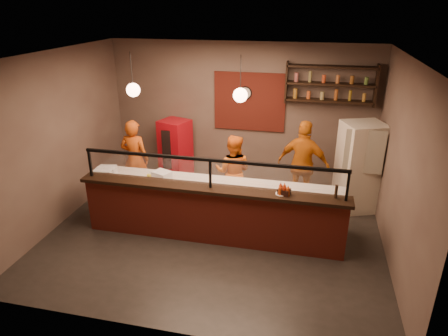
% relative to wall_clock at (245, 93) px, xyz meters
% --- Properties ---
extents(floor, '(6.00, 6.00, 0.00)m').
position_rel_wall_clock_xyz_m(floor, '(-0.10, -2.46, -2.10)').
color(floor, black).
rests_on(floor, ground).
extents(ceiling, '(6.00, 6.00, 0.00)m').
position_rel_wall_clock_xyz_m(ceiling, '(-0.10, -2.46, 1.10)').
color(ceiling, '#3B322D').
rests_on(ceiling, wall_back).
extents(wall_back, '(6.00, 0.00, 6.00)m').
position_rel_wall_clock_xyz_m(wall_back, '(-0.10, 0.04, -0.50)').
color(wall_back, '#6C5B4F').
rests_on(wall_back, floor).
extents(wall_left, '(0.00, 5.00, 5.00)m').
position_rel_wall_clock_xyz_m(wall_left, '(-3.10, -2.46, -0.50)').
color(wall_left, '#6C5B4F').
rests_on(wall_left, floor).
extents(wall_right, '(0.00, 5.00, 5.00)m').
position_rel_wall_clock_xyz_m(wall_right, '(2.90, -2.46, -0.50)').
color(wall_right, '#6C5B4F').
rests_on(wall_right, floor).
extents(wall_front, '(6.00, 0.00, 6.00)m').
position_rel_wall_clock_xyz_m(wall_front, '(-0.10, -4.96, -0.50)').
color(wall_front, '#6C5B4F').
rests_on(wall_front, floor).
extents(brick_patch, '(1.60, 0.04, 1.30)m').
position_rel_wall_clock_xyz_m(brick_patch, '(0.10, 0.01, -0.20)').
color(brick_patch, maroon).
rests_on(brick_patch, wall_back).
extents(service_counter, '(4.60, 0.25, 1.00)m').
position_rel_wall_clock_xyz_m(service_counter, '(-0.10, -2.76, -1.60)').
color(service_counter, maroon).
rests_on(service_counter, floor).
extents(counter_ledge, '(4.70, 0.37, 0.06)m').
position_rel_wall_clock_xyz_m(counter_ledge, '(-0.10, -2.76, -1.07)').
color(counter_ledge, black).
rests_on(counter_ledge, service_counter).
extents(worktop_cabinet, '(4.60, 0.75, 0.85)m').
position_rel_wall_clock_xyz_m(worktop_cabinet, '(-0.10, -2.26, -1.68)').
color(worktop_cabinet, gray).
rests_on(worktop_cabinet, floor).
extents(worktop, '(4.60, 0.75, 0.05)m').
position_rel_wall_clock_xyz_m(worktop, '(-0.10, -2.26, -1.23)').
color(worktop, silver).
rests_on(worktop, worktop_cabinet).
extents(sneeze_guard, '(4.50, 0.05, 0.52)m').
position_rel_wall_clock_xyz_m(sneeze_guard, '(-0.10, -2.76, -0.73)').
color(sneeze_guard, white).
rests_on(sneeze_guard, counter_ledge).
extents(wall_shelving, '(1.84, 0.28, 0.85)m').
position_rel_wall_clock_xyz_m(wall_shelving, '(1.80, -0.14, 0.30)').
color(wall_shelving, black).
rests_on(wall_shelving, wall_back).
extents(wall_clock, '(0.30, 0.04, 0.30)m').
position_rel_wall_clock_xyz_m(wall_clock, '(0.00, 0.00, 0.00)').
color(wall_clock, black).
rests_on(wall_clock, wall_back).
extents(pendant_left, '(0.24, 0.24, 0.77)m').
position_rel_wall_clock_xyz_m(pendant_left, '(-1.60, -2.26, 0.45)').
color(pendant_left, black).
rests_on(pendant_left, ceiling).
extents(pendant_right, '(0.24, 0.24, 0.77)m').
position_rel_wall_clock_xyz_m(pendant_right, '(0.30, -2.26, 0.45)').
color(pendant_right, black).
rests_on(pendant_right, ceiling).
extents(cook_left, '(0.64, 0.43, 1.71)m').
position_rel_wall_clock_xyz_m(cook_left, '(-2.15, -1.32, -1.24)').
color(cook_left, '#C85112').
rests_on(cook_left, floor).
extents(cook_mid, '(0.76, 0.60, 1.55)m').
position_rel_wall_clock_xyz_m(cook_mid, '(0.01, -1.38, -1.32)').
color(cook_mid, orange).
rests_on(cook_mid, floor).
extents(cook_right, '(1.15, 0.71, 1.83)m').
position_rel_wall_clock_xyz_m(cook_right, '(1.40, -1.03, -1.18)').
color(cook_right, '#C76612').
rests_on(cook_right, floor).
extents(fridge, '(0.96, 0.94, 1.82)m').
position_rel_wall_clock_xyz_m(fridge, '(2.50, -0.90, -1.19)').
color(fridge, beige).
rests_on(fridge, floor).
extents(red_cooler, '(0.78, 0.75, 1.45)m').
position_rel_wall_clock_xyz_m(red_cooler, '(-1.58, -0.31, -1.37)').
color(red_cooler, '#AF0B17').
rests_on(red_cooler, floor).
extents(pizza_dough, '(0.67, 0.67, 0.01)m').
position_rel_wall_clock_xyz_m(pizza_dough, '(0.56, -2.29, -1.19)').
color(pizza_dough, beige).
rests_on(pizza_dough, worktop).
extents(prep_tub_a, '(0.37, 0.32, 0.16)m').
position_rel_wall_clock_xyz_m(prep_tub_a, '(-2.25, -2.34, -1.12)').
color(prep_tub_a, silver).
rests_on(prep_tub_a, worktop).
extents(prep_tub_b, '(0.39, 0.35, 0.16)m').
position_rel_wall_clock_xyz_m(prep_tub_b, '(-1.16, -2.30, -1.12)').
color(prep_tub_b, white).
rests_on(prep_tub_b, worktop).
extents(prep_tub_c, '(0.36, 0.30, 0.17)m').
position_rel_wall_clock_xyz_m(prep_tub_c, '(-2.25, -2.46, -1.11)').
color(prep_tub_c, white).
rests_on(prep_tub_c, worktop).
extents(rolling_pin, '(0.31, 0.08, 0.05)m').
position_rel_wall_clock_xyz_m(rolling_pin, '(-1.32, -2.25, -1.17)').
color(rolling_pin, yellow).
rests_on(rolling_pin, worktop).
extents(condiment_caddy, '(0.22, 0.19, 0.10)m').
position_rel_wall_clock_xyz_m(condiment_caddy, '(1.14, -2.76, -0.99)').
color(condiment_caddy, black).
rests_on(condiment_caddy, counter_ledge).
extents(pepper_mill, '(0.05, 0.05, 0.22)m').
position_rel_wall_clock_xyz_m(pepper_mill, '(1.96, -2.71, -0.93)').
color(pepper_mill, black).
rests_on(pepper_mill, counter_ledge).
extents(small_plate, '(0.22, 0.22, 0.01)m').
position_rel_wall_clock_xyz_m(small_plate, '(1.10, -2.76, -1.03)').
color(small_plate, white).
rests_on(small_plate, counter_ledge).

